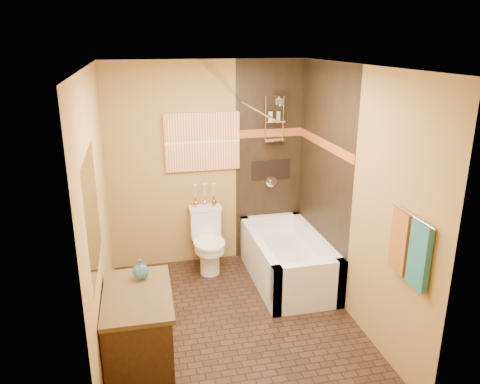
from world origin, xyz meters
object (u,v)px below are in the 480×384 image
object	(u,v)px
sunset_painting	(202,142)
toilet	(208,240)
vanity	(139,335)
bathtub	(287,262)

from	to	relation	value
sunset_painting	toilet	xyz separation A→B (m)	(0.00, -0.26, -1.16)
vanity	bathtub	bearing A→B (deg)	38.30
toilet	vanity	xyz separation A→B (m)	(-0.86, -1.79, 0.01)
bathtub	vanity	xyz separation A→B (m)	(-1.72, -1.32, 0.17)
bathtub	sunset_painting	bearing A→B (deg)	139.93
bathtub	toilet	size ratio (longest dim) A/B	1.97
sunset_painting	vanity	xyz separation A→B (m)	(-0.86, -2.04, -1.15)
bathtub	vanity	bearing A→B (deg)	-142.58
toilet	vanity	world-z (taller)	vanity
sunset_painting	bathtub	xyz separation A→B (m)	(0.86, -0.73, -1.33)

